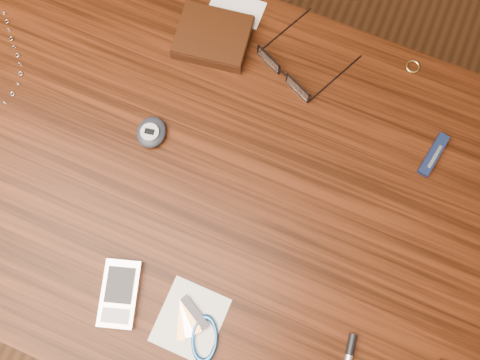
{
  "coord_description": "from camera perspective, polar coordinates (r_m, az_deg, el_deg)",
  "views": [
    {
      "loc": [
        0.11,
        -0.15,
        1.48
      ],
      "look_at": [
        0.05,
        0.02,
        0.76
      ],
      "focal_mm": 35.0,
      "sensor_mm": 36.0,
      "label": 1
    }
  ],
  "objects": [
    {
      "name": "pda_phone",
      "position": [
        0.75,
        -14.45,
        -13.24
      ],
      "size": [
        0.08,
        0.11,
        0.02
      ],
      "color": "silver",
      "rests_on": "desk"
    },
    {
      "name": "pocket_knife",
      "position": [
        0.82,
        22.51,
        2.88
      ],
      "size": [
        0.03,
        0.08,
        0.01
      ],
      "color": "#0E1A39",
      "rests_on": "desk"
    },
    {
      "name": "ground",
      "position": [
        1.5,
        -1.86,
        -6.79
      ],
      "size": [
        3.8,
        3.8,
        0.0
      ],
      "primitive_type": "plane",
      "color": "#472814",
      "rests_on": "ground"
    },
    {
      "name": "eyeglasses",
      "position": [
        0.81,
        5.67,
        13.04
      ],
      "size": [
        0.17,
        0.17,
        0.03
      ],
      "color": "black",
      "rests_on": "desk"
    },
    {
      "name": "desk",
      "position": [
        0.86,
        -3.23,
        -1.56
      ],
      "size": [
        1.0,
        0.7,
        0.75
      ],
      "color": "#341508",
      "rests_on": "ground"
    },
    {
      "name": "notepad_keys",
      "position": [
        0.73,
        -5.21,
        -17.67
      ],
      "size": [
        0.11,
        0.1,
        0.01
      ],
      "color": "silver",
      "rests_on": "desk"
    },
    {
      "name": "pedometer",
      "position": [
        0.78,
        -10.76,
        5.75
      ],
      "size": [
        0.06,
        0.06,
        0.02
      ],
      "color": "black",
      "rests_on": "desk"
    },
    {
      "name": "gold_ring",
      "position": [
        0.88,
        20.31,
        12.85
      ],
      "size": [
        0.03,
        0.03,
        0.0
      ],
      "primitive_type": "torus",
      "rotation": [
        0.0,
        0.0,
        -0.39
      ],
      "color": "#EDCD6C",
      "rests_on": "desk"
    },
    {
      "name": "wallet_and_card",
      "position": [
        0.84,
        -3.24,
        17.08
      ],
      "size": [
        0.14,
        0.16,
        0.03
      ],
      "color": "black",
      "rests_on": "desk"
    }
  ]
}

